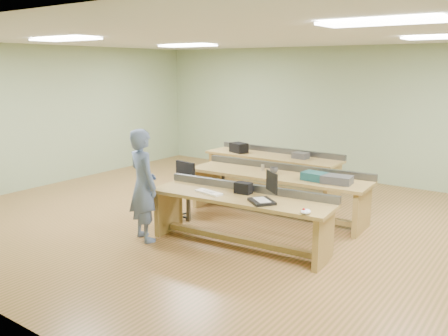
{
  "coord_description": "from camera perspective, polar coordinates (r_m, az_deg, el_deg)",
  "views": [
    {
      "loc": [
        4.07,
        -6.31,
        2.55
      ],
      "look_at": [
        -0.05,
        -0.6,
        1.03
      ],
      "focal_mm": 38.0,
      "sensor_mm": 36.0,
      "label": 1
    }
  ],
  "objects": [
    {
      "name": "floor",
      "position": [
        7.93,
        2.84,
        -6.63
      ],
      "size": [
        10.0,
        10.0,
        0.0
      ],
      "primitive_type": "plane",
      "color": "#986239",
      "rests_on": "ground"
    },
    {
      "name": "parts_bin_teal",
      "position": [
        7.77,
        10.81,
        -0.98
      ],
      "size": [
        0.39,
        0.31,
        0.13
      ],
      "primitive_type": "cube",
      "rotation": [
        0.0,
        0.0,
        -0.08
      ],
      "color": "#164349",
      "rests_on": "workbench_mid"
    },
    {
      "name": "fluor_panels",
      "position": [
        7.52,
        3.09,
        15.33
      ],
      "size": [
        6.2,
        3.5,
        0.03
      ],
      "color": "white",
      "rests_on": "ceiling"
    },
    {
      "name": "laptop_screen",
      "position": [
        6.39,
        5.77,
        -1.69
      ],
      "size": [
        0.29,
        0.22,
        0.28
      ],
      "primitive_type": "cube",
      "rotation": [
        0.0,
        0.0,
        -0.64
      ],
      "color": "black",
      "rests_on": "laptop_base"
    },
    {
      "name": "camera_bag",
      "position": [
        6.84,
        2.35,
        -2.42
      ],
      "size": [
        0.25,
        0.17,
        0.16
      ],
      "primitive_type": "cube",
      "rotation": [
        0.0,
        0.0,
        0.09
      ],
      "color": "black",
      "rests_on": "workbench_front"
    },
    {
      "name": "ceiling",
      "position": [
        7.52,
        3.09,
        15.56
      ],
      "size": [
        10.0,
        10.0,
        0.0
      ],
      "primitive_type": "plane",
      "color": "silver",
      "rests_on": "wall_back"
    },
    {
      "name": "wall_back",
      "position": [
        11.14,
        14.27,
        6.35
      ],
      "size": [
        10.0,
        0.04,
        3.0
      ],
      "primitive_type": "cube",
      "color": "#8EA17A",
      "rests_on": "floor"
    },
    {
      "name": "workbench_front",
      "position": [
        6.8,
        1.97,
        -4.94
      ],
      "size": [
        2.77,
        0.95,
        0.86
      ],
      "rotation": [
        0.0,
        0.0,
        0.09
      ],
      "color": "#AF8F49",
      "rests_on": "floor"
    },
    {
      "name": "keyboard",
      "position": [
        6.86,
        -1.84,
        -2.96
      ],
      "size": [
        0.47,
        0.23,
        0.03
      ],
      "primitive_type": "cube",
      "rotation": [
        0.0,
        0.0,
        -0.17
      ],
      "color": "white",
      "rests_on": "workbench_front"
    },
    {
      "name": "drinks_can",
      "position": [
        8.36,
        4.68,
        0.05
      ],
      "size": [
        0.07,
        0.07,
        0.11
      ],
      "primitive_type": "cylinder",
      "rotation": [
        0.0,
        0.0,
        0.18
      ],
      "color": "#B8B8BC",
      "rests_on": "workbench_mid"
    },
    {
      "name": "trackball_mouse",
      "position": [
        5.99,
        9.8,
        -5.19
      ],
      "size": [
        0.16,
        0.18,
        0.06
      ],
      "primitive_type": "ellipsoid",
      "rotation": [
        0.0,
        0.0,
        0.31
      ],
      "color": "white",
      "rests_on": "workbench_front"
    },
    {
      "name": "workbench_back",
      "position": [
        9.89,
        5.88,
        0.45
      ],
      "size": [
        2.9,
        0.78,
        0.86
      ],
      "rotation": [
        0.0,
        0.0,
        -0.0
      ],
      "color": "#AF8F49",
      "rests_on": "floor"
    },
    {
      "name": "parts_bin_grey",
      "position": [
        7.63,
        13.43,
        -1.36
      ],
      "size": [
        0.49,
        0.34,
        0.13
      ],
      "primitive_type": "cube",
      "rotation": [
        0.0,
        0.0,
        0.1
      ],
      "color": "#3A393C",
      "rests_on": "workbench_mid"
    },
    {
      "name": "wall_left",
      "position": [
        11.1,
        -19.41,
        6.02
      ],
      "size": [
        0.04,
        8.0,
        3.0
      ],
      "primitive_type": "cube",
      "color": "#8EA17A",
      "rests_on": "floor"
    },
    {
      "name": "mug",
      "position": [
        8.17,
        6.01,
        -0.26
      ],
      "size": [
        0.15,
        0.15,
        0.11
      ],
      "primitive_type": "imported",
      "rotation": [
        0.0,
        0.0,
        0.07
      ],
      "color": "#3A393C",
      "rests_on": "workbench_mid"
    },
    {
      "name": "laptop_base",
      "position": [
        6.41,
        4.57,
        -4.03
      ],
      "size": [
        0.46,
        0.44,
        0.04
      ],
      "primitive_type": "cube",
      "rotation": [
        0.0,
        0.0,
        -0.64
      ],
      "color": "black",
      "rests_on": "workbench_front"
    },
    {
      "name": "workbench_mid",
      "position": [
        8.2,
        6.48,
        -1.95
      ],
      "size": [
        3.21,
        1.02,
        0.86
      ],
      "rotation": [
        0.0,
        0.0,
        0.05
      ],
      "color": "#AF8F49",
      "rests_on": "floor"
    },
    {
      "name": "tray_back",
      "position": [
        9.56,
        9.19,
        1.49
      ],
      "size": [
        0.31,
        0.24,
        0.12
      ],
      "primitive_type": "cube",
      "rotation": [
        0.0,
        0.0,
        -0.07
      ],
      "color": "#3A393C",
      "rests_on": "workbench_back"
    },
    {
      "name": "wall_front",
      "position": [
        4.79,
        -23.97,
        -1.55
      ],
      "size": [
        10.0,
        0.04,
        3.0
      ],
      "primitive_type": "cube",
      "color": "#8EA17A",
      "rests_on": "floor"
    },
    {
      "name": "person",
      "position": [
        7.07,
        -9.68,
        -2.05
      ],
      "size": [
        0.71,
        0.59,
        1.67
      ],
      "primitive_type": "imported",
      "rotation": [
        0.0,
        0.0,
        2.78
      ],
      "color": "slate",
      "rests_on": "floor"
    },
    {
      "name": "storage_box_back",
      "position": [
        10.1,
        1.79,
        2.45
      ],
      "size": [
        0.42,
        0.35,
        0.2
      ],
      "primitive_type": "cube",
      "rotation": [
        0.0,
        0.0,
        -0.31
      ],
      "color": "black",
      "rests_on": "workbench_back"
    },
    {
      "name": "task_chair",
      "position": [
        8.13,
        -5.48,
        -3.61
      ],
      "size": [
        0.58,
        0.58,
        0.96
      ],
      "rotation": [
        0.0,
        0.0,
        -0.13
      ],
      "color": "black",
      "rests_on": "floor"
    }
  ]
}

